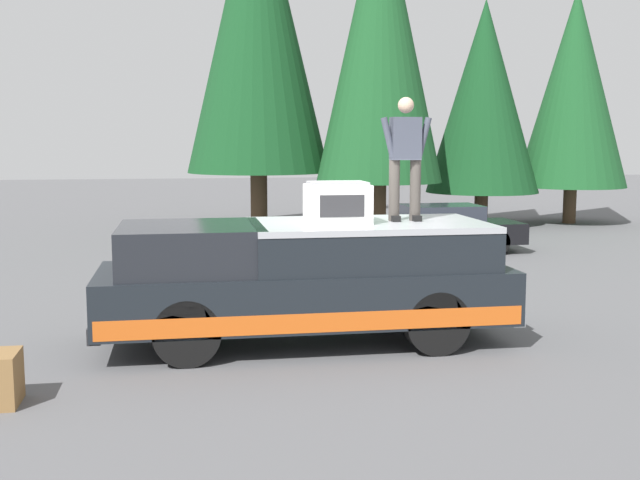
{
  "coord_description": "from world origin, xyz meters",
  "views": [
    {
      "loc": [
        -10.86,
        2.09,
        2.79
      ],
      "look_at": [
        0.13,
        0.2,
        1.35
      ],
      "focal_mm": 44.52,
      "sensor_mm": 36.0,
      "label": 1
    }
  ],
  "objects_px": {
    "compressor_unit": "(337,203)",
    "parked_car_black": "(437,229)",
    "person_on_truck_bed": "(405,155)",
    "pickup_truck": "(305,280)"
  },
  "relations": [
    {
      "from": "compressor_unit",
      "to": "parked_car_black",
      "type": "height_order",
      "value": "compressor_unit"
    },
    {
      "from": "compressor_unit",
      "to": "person_on_truck_bed",
      "type": "height_order",
      "value": "person_on_truck_bed"
    },
    {
      "from": "person_on_truck_bed",
      "to": "parked_car_black",
      "type": "distance_m",
      "value": 8.8
    },
    {
      "from": "pickup_truck",
      "to": "parked_car_black",
      "type": "xyz_separation_m",
      "value": [
        8.07,
        -4.52,
        -0.29
      ]
    },
    {
      "from": "pickup_truck",
      "to": "compressor_unit",
      "type": "xyz_separation_m",
      "value": [
        -0.1,
        -0.43,
        1.05
      ]
    },
    {
      "from": "compressor_unit",
      "to": "parked_car_black",
      "type": "relative_size",
      "value": 0.2
    },
    {
      "from": "pickup_truck",
      "to": "parked_car_black",
      "type": "bearing_deg",
      "value": -29.28
    },
    {
      "from": "compressor_unit",
      "to": "parked_car_black",
      "type": "xyz_separation_m",
      "value": [
        8.17,
        -4.1,
        -1.35
      ]
    },
    {
      "from": "pickup_truck",
      "to": "person_on_truck_bed",
      "type": "relative_size",
      "value": 3.28
    },
    {
      "from": "compressor_unit",
      "to": "parked_car_black",
      "type": "distance_m",
      "value": 9.24
    }
  ]
}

